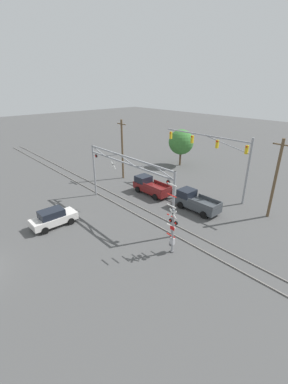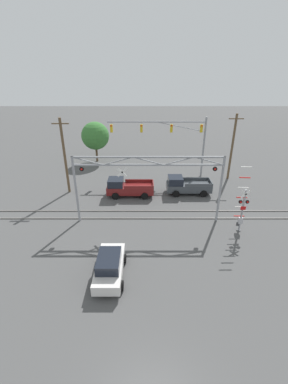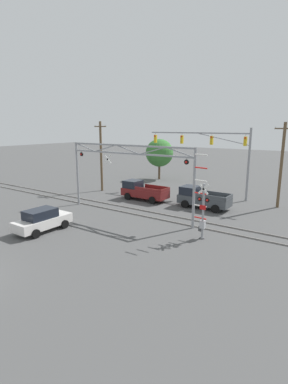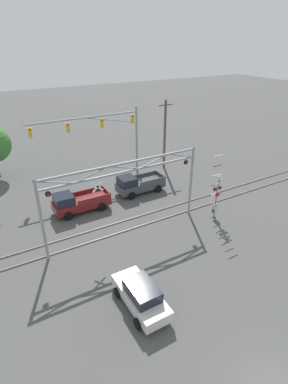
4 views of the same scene
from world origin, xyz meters
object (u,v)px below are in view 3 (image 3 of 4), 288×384
Objects in this scene: crossing_gantry at (128,164)px; utility_pole_right at (281,164)px; traffic_signal_span at (218,148)px; pickup_truck_lead at (143,191)px; pickup_truck_following at (201,198)px; utility_pole_left at (101,156)px; sedan_waiting at (42,220)px; background_tree_beyond_span at (159,153)px; crossing_signal_mast at (202,210)px.

utility_pole_right reaches higher than crossing_gantry.
traffic_signal_span is 9.53m from pickup_truck_lead.
traffic_signal_span is at bearing 96.26° from pickup_truck_following.
utility_pole_right is (6.10, 4.41, 3.28)m from pickup_truck_following.
traffic_signal_span is at bearing 20.99° from utility_pole_left.
utility_pole_left is 19.93m from utility_pole_right.
pickup_truck_lead is 0.63× the size of utility_pole_right.
utility_pole_left is at bearing 172.03° from pickup_truck_lead.
sedan_waiting is at bearing -64.82° from utility_pole_left.
utility_pole_right is at bearing 52.96° from sedan_waiting.
pickup_truck_following is 1.14× the size of sedan_waiting.
crossing_gantry is 2.17× the size of background_tree_beyond_span.
pickup_truck_following is 0.61× the size of utility_pole_right.
traffic_signal_span is (3.84, 11.23, 0.87)m from crossing_gantry.
pickup_truck_following is 14.88m from sedan_waiting.
crossing_signal_mast is at bearing -25.38° from utility_pole_left.
traffic_signal_span reaches higher than pickup_truck_lead.
pickup_truck_following is at bearing -83.74° from traffic_signal_span.
crossing_gantry is 11.90m from traffic_signal_span.
crossing_gantry reaches higher than pickup_truck_following.
crossing_signal_mast is (7.90, -1.70, -2.50)m from crossing_gantry.
sedan_waiting is at bearing -152.82° from crossing_signal_mast.
crossing_gantry is at bearing -126.63° from pickup_truck_following.
traffic_signal_span is 2.80× the size of sedan_waiting.
pickup_truck_following is at bearing 5.09° from pickup_truck_lead.
crossing_gantry reaches higher than pickup_truck_lead.
crossing_gantry is 1.07× the size of traffic_signal_span.
sedan_waiting is (-10.57, -5.43, -1.21)m from crossing_signal_mast.
utility_pole_left is at bearing -168.31° from utility_pole_right.
utility_pole_right reaches higher than background_tree_beyond_span.
pickup_truck_lead is at bearing -174.91° from pickup_truck_following.
traffic_signal_span is 20.02m from sedan_waiting.
utility_pole_right is (2.62, 12.05, 2.16)m from crossing_signal_mast.
utility_pole_right is at bearing 21.47° from pickup_truck_lead.
sedan_waiting is at bearing -118.47° from pickup_truck_following.
utility_pole_right reaches higher than pickup_truck_following.
utility_pole_right is (6.68, -0.88, -1.20)m from traffic_signal_span.
background_tree_beyond_span is at bearing 114.25° from pickup_truck_lead.
crossing_gantry is at bearing -66.41° from background_tree_beyond_span.
background_tree_beyond_span is (-12.01, 11.44, 2.98)m from pickup_truck_following.
pickup_truck_lead is (-2.17, 5.36, -3.61)m from crossing_gantry.
background_tree_beyond_span is (-15.50, 19.09, 1.86)m from crossing_signal_mast.
utility_pole_right is 19.44m from background_tree_beyond_span.
utility_pole_left is (-12.83, -4.92, -1.10)m from traffic_signal_span.
background_tree_beyond_span is at bearing 129.07° from crossing_signal_mast.
utility_pole_left is (-16.89, 8.01, 2.26)m from crossing_signal_mast.
pickup_truck_following is 13.83m from utility_pole_left.
crossing_gantry is at bearing -135.47° from utility_pole_right.
utility_pole_right is at bearing 44.53° from crossing_gantry.
crossing_signal_mast is 24.66m from background_tree_beyond_span.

